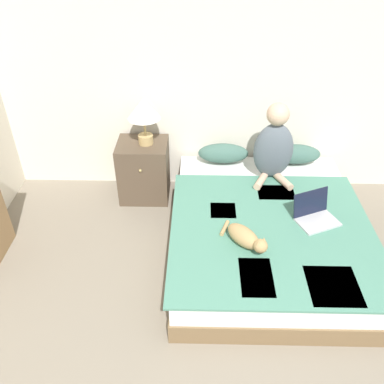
{
  "coord_description": "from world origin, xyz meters",
  "views": [
    {
      "loc": [
        -0.25,
        -0.5,
        2.67
      ],
      "look_at": [
        -0.31,
        2.17,
        0.75
      ],
      "focal_mm": 38.0,
      "sensor_mm": 36.0,
      "label": 1
    }
  ],
  "objects": [
    {
      "name": "pillow_near",
      "position": [
        -0.0,
        3.23,
        0.5
      ],
      "size": [
        0.53,
        0.23,
        0.2
      ],
      "color": "#42665B",
      "rests_on": "bed"
    },
    {
      "name": "cat_tabby",
      "position": [
        0.13,
        1.93,
        0.48
      ],
      "size": [
        0.36,
        0.45,
        0.17
      ],
      "rotation": [
        0.0,
        0.0,
        -0.87
      ],
      "color": "tan",
      "rests_on": "bed"
    },
    {
      "name": "laptop_open",
      "position": [
        0.76,
        2.27,
        0.45
      ],
      "size": [
        0.43,
        0.39,
        0.24
      ],
      "rotation": [
        0.0,
        0.0,
        0.41
      ],
      "color": "#B7B7BC",
      "rests_on": "bed"
    },
    {
      "name": "bed",
      "position": [
        0.38,
        2.32,
        0.2
      ],
      "size": [
        1.73,
        2.09,
        0.4
      ],
      "color": "brown",
      "rests_on": "ground_plane"
    },
    {
      "name": "nightstand",
      "position": [
        -0.84,
        3.14,
        0.32
      ],
      "size": [
        0.52,
        0.46,
        0.65
      ],
      "color": "brown",
      "rests_on": "ground_plane"
    },
    {
      "name": "wall_back",
      "position": [
        0.0,
        3.44,
        1.27
      ],
      "size": [
        5.58,
        0.05,
        2.55
      ],
      "color": "silver",
      "rests_on": "ground_plane"
    },
    {
      "name": "person_sitting",
      "position": [
        0.47,
        2.95,
        0.74
      ],
      "size": [
        0.39,
        0.38,
        0.78
      ],
      "color": "slate",
      "rests_on": "bed"
    },
    {
      "name": "pillow_far",
      "position": [
        0.76,
        3.23,
        0.5
      ],
      "size": [
        0.53,
        0.23,
        0.2
      ],
      "color": "#42665B",
      "rests_on": "bed"
    },
    {
      "name": "table_lamp",
      "position": [
        -0.8,
        3.15,
        1.0
      ],
      "size": [
        0.33,
        0.33,
        0.48
      ],
      "color": "tan",
      "rests_on": "nightstand"
    }
  ]
}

